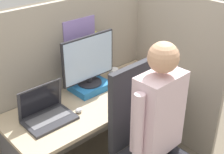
% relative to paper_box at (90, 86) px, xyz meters
% --- Properties ---
extents(cubicle_panel_back, '(2.10, 0.05, 1.48)m').
position_rel_paper_box_xyz_m(cubicle_panel_back, '(-0.04, 0.19, -0.00)').
color(cubicle_panel_back, gray).
rests_on(cubicle_panel_back, ground).
extents(cubicle_panel_right, '(0.04, 1.26, 1.48)m').
position_rel_paper_box_xyz_m(cubicle_panel_right, '(0.78, -0.22, -0.01)').
color(cubicle_panel_right, gray).
rests_on(cubicle_panel_right, ground).
extents(desk, '(1.60, 0.63, 0.72)m').
position_rel_paper_box_xyz_m(desk, '(-0.04, -0.15, -0.20)').
color(desk, tan).
rests_on(desk, ground).
extents(paper_box, '(0.32, 0.25, 0.06)m').
position_rel_paper_box_xyz_m(paper_box, '(0.00, 0.00, 0.00)').
color(paper_box, '#236BAD').
rests_on(paper_box, desk).
extents(monitor, '(0.52, 0.21, 0.43)m').
position_rel_paper_box_xyz_m(monitor, '(-0.00, 0.00, 0.25)').
color(monitor, '#232328').
rests_on(monitor, paper_box).
extents(laptop, '(0.37, 0.25, 0.27)m').
position_rel_paper_box_xyz_m(laptop, '(-0.52, -0.14, 0.02)').
color(laptop, '#2D2D33').
rests_on(laptop, desk).
extents(mouse, '(0.06, 0.04, 0.04)m').
position_rel_paper_box_xyz_m(mouse, '(-0.29, -0.23, -0.01)').
color(mouse, silver).
rests_on(mouse, desk).
extents(stapler, '(0.05, 0.15, 0.05)m').
position_rel_paper_box_xyz_m(stapler, '(0.67, -0.03, -0.01)').
color(stapler, '#A31919').
rests_on(stapler, desk).
extents(carrot_toy, '(0.05, 0.14, 0.05)m').
position_rel_paper_box_xyz_m(carrot_toy, '(0.13, -0.36, -0.01)').
color(carrot_toy, orange).
rests_on(carrot_toy, desk).
extents(office_chair, '(0.52, 0.56, 1.15)m').
position_rel_paper_box_xyz_m(office_chair, '(-0.04, -0.69, -0.17)').
color(office_chair, '#2D2D33').
rests_on(office_chair, ground).
extents(person, '(0.48, 0.40, 1.41)m').
position_rel_paper_box_xyz_m(person, '(-0.04, -0.85, 0.07)').
color(person, black).
rests_on(person, ground).
extents(coffee_mug, '(0.09, 0.09, 0.08)m').
position_rel_paper_box_xyz_m(coffee_mug, '(0.31, 0.03, 0.01)').
color(coffee_mug, white).
rests_on(coffee_mug, desk).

